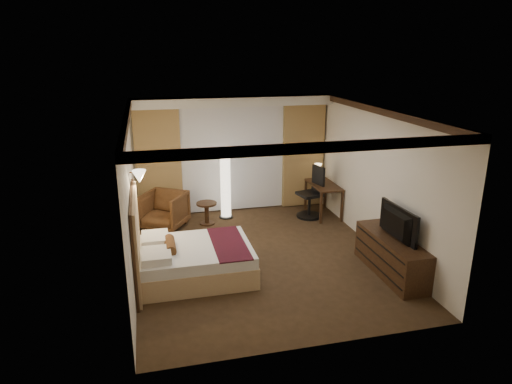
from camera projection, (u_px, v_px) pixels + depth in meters
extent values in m
cube|color=#312213|center=(261.00, 257.00, 8.50)|extent=(4.50, 5.50, 0.01)
cube|color=white|center=(262.00, 111.00, 7.69)|extent=(4.50, 5.50, 0.01)
cube|color=beige|center=(232.00, 154.00, 10.64)|extent=(4.50, 0.02, 2.70)
cube|color=beige|center=(131.00, 197.00, 7.59)|extent=(0.02, 5.50, 2.70)
cube|color=beige|center=(377.00, 180.00, 8.60)|extent=(0.02, 5.50, 2.70)
cube|color=white|center=(233.00, 101.00, 10.03)|extent=(4.50, 0.50, 0.20)
cube|color=silver|center=(233.00, 159.00, 10.60)|extent=(2.48, 0.04, 2.45)
cube|color=#A57A4B|center=(159.00, 164.00, 10.16)|extent=(1.00, 0.14, 2.45)
cube|color=#A57A4B|center=(303.00, 156.00, 10.93)|extent=(1.00, 0.14, 2.45)
imported|color=#4A2C16|center=(164.00, 209.00, 9.78)|extent=(1.13, 1.11, 0.87)
imported|color=black|center=(393.00, 221.00, 7.58)|extent=(0.65, 1.09, 0.14)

